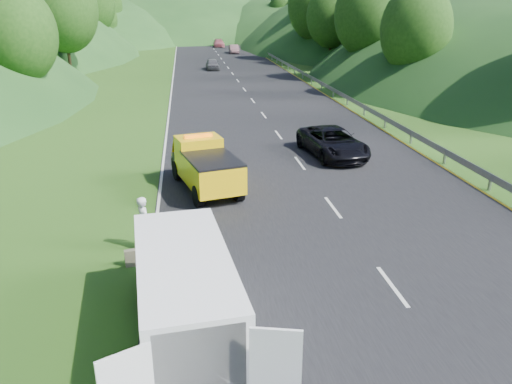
{
  "coord_description": "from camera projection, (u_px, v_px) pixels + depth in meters",
  "views": [
    {
      "loc": [
        -2.59,
        -13.74,
        7.55
      ],
      "look_at": [
        -0.27,
        2.77,
        1.3
      ],
      "focal_mm": 35.0,
      "sensor_mm": 36.0,
      "label": 1
    }
  ],
  "objects": [
    {
      "name": "guardrail",
      "position": [
        283.0,
        67.0,
        65.76
      ],
      "size": [
        0.06,
        140.0,
        1.52
      ],
      "primitive_type": "cube",
      "color": "gray",
      "rests_on": "ground"
    },
    {
      "name": "woman",
      "position": [
        147.0,
        249.0,
        16.47
      ],
      "size": [
        0.71,
        0.8,
        1.83
      ],
      "primitive_type": "imported",
      "rotation": [
        0.0,
        0.0,
        1.97
      ],
      "color": "silver",
      "rests_on": "ground"
    },
    {
      "name": "dist_car_b",
      "position": [
        234.0,
        53.0,
        83.78
      ],
      "size": [
        1.44,
        4.13,
        1.36
      ],
      "primitive_type": "imported",
      "color": "#7D535C",
      "rests_on": "ground"
    },
    {
      "name": "suitcase",
      "position": [
        130.0,
        258.0,
        15.32
      ],
      "size": [
        0.36,
        0.25,
        0.54
      ],
      "primitive_type": "cube",
      "rotation": [
        0.0,
        0.0,
        0.2
      ],
      "color": "#5B5744",
      "rests_on": "ground"
    },
    {
      "name": "tree_line_right",
      "position": [
        357.0,
        59.0,
        74.37
      ],
      "size": [
        14.0,
        140.0,
        14.0
      ],
      "primitive_type": null,
      "color": "#2F581A",
      "rests_on": "ground"
    },
    {
      "name": "dist_car_c",
      "position": [
        219.0,
        47.0,
        96.47
      ],
      "size": [
        1.97,
        4.85,
        1.41
      ],
      "primitive_type": "imported",
      "color": "#A95460",
      "rests_on": "ground"
    },
    {
      "name": "tow_truck",
      "position": [
        205.0,
        165.0,
        21.46
      ],
      "size": [
        3.09,
        5.51,
        2.24
      ],
      "rotation": [
        0.0,
        0.0,
        0.24
      ],
      "color": "black",
      "rests_on": "ground"
    },
    {
      "name": "hills_backdrop",
      "position": [
        215.0,
        34.0,
        141.49
      ],
      "size": [
        201.0,
        288.6,
        44.0
      ],
      "primitive_type": null,
      "color": "#2D5B23",
      "rests_on": "ground"
    },
    {
      "name": "passing_suv",
      "position": [
        332.0,
        156.0,
        26.67
      ],
      "size": [
        3.13,
        5.61,
        1.48
      ],
      "primitive_type": "imported",
      "rotation": [
        0.0,
        0.0,
        0.13
      ],
      "color": "black",
      "rests_on": "ground"
    },
    {
      "name": "dist_car_a",
      "position": [
        213.0,
        70.0,
        62.5
      ],
      "size": [
        1.57,
        3.9,
        1.33
      ],
      "primitive_type": "imported",
      "color": "#46454A",
      "rests_on": "ground"
    },
    {
      "name": "white_van",
      "position": [
        184.0,
        290.0,
        11.69
      ],
      "size": [
        3.52,
        6.69,
        2.29
      ],
      "rotation": [
        0.0,
        0.0,
        0.1
      ],
      "color": "black",
      "rests_on": "ground"
    },
    {
      "name": "road_surface",
      "position": [
        238.0,
        81.0,
        53.21
      ],
      "size": [
        14.0,
        200.0,
        0.02
      ],
      "primitive_type": "cube",
      "color": "black",
      "rests_on": "ground"
    },
    {
      "name": "tree_line_left",
      "position": [
        64.0,
        64.0,
        68.89
      ],
      "size": [
        14.0,
        140.0,
        14.0
      ],
      "primitive_type": null,
      "color": "#2F581A",
      "rests_on": "ground"
    },
    {
      "name": "worker",
      "position": [
        234.0,
        381.0,
        10.69
      ],
      "size": [
        1.23,
        0.75,
        1.85
      ],
      "primitive_type": "imported",
      "rotation": [
        0.0,
        0.0,
        -0.05
      ],
      "color": "black",
      "rests_on": "ground"
    },
    {
      "name": "ground",
      "position": [
        277.0,
        261.0,
        15.73
      ],
      "size": [
        320.0,
        320.0,
        0.0
      ],
      "primitive_type": "plane",
      "color": "#38661E",
      "rests_on": "ground"
    },
    {
      "name": "child",
      "position": [
        195.0,
        255.0,
        16.1
      ],
      "size": [
        0.62,
        0.56,
        1.05
      ],
      "primitive_type": "imported",
      "rotation": [
        0.0,
        0.0,
        -0.39
      ],
      "color": "#CCBD6D",
      "rests_on": "ground"
    }
  ]
}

